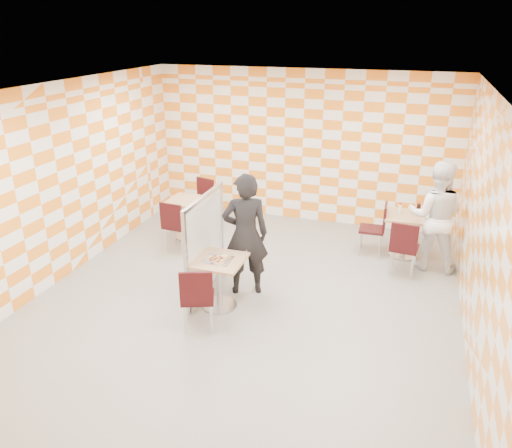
{
  "coord_description": "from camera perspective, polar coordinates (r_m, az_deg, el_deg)",
  "views": [
    {
      "loc": [
        2.11,
        -6.0,
        3.79
      ],
      "look_at": [
        0.1,
        0.2,
        1.15
      ],
      "focal_mm": 35.0,
      "sensor_mm": 36.0,
      "label": 1
    }
  ],
  "objects": [
    {
      "name": "empty_table",
      "position": [
        9.37,
        -7.77,
        1.37
      ],
      "size": [
        0.7,
        0.7,
        0.75
      ],
      "color": "tan",
      "rests_on": "ground"
    },
    {
      "name": "sport_bottle",
      "position": [
        8.85,
        16.11,
        1.69
      ],
      "size": [
        0.06,
        0.06,
        0.2
      ],
      "color": "white",
      "rests_on": "second_table"
    },
    {
      "name": "partition",
      "position": [
        7.29,
        -5.82,
        -2.38
      ],
      "size": [
        0.08,
        1.38,
        1.55
      ],
      "color": "white",
      "rests_on": "ground"
    },
    {
      "name": "pizza_on_foil",
      "position": [
        6.91,
        -4.38,
        -3.96
      ],
      "size": [
        0.4,
        0.4,
        0.04
      ],
      "color": "silver",
      "rests_on": "main_table"
    },
    {
      "name": "chair_second_side",
      "position": [
        8.86,
        13.74,
        -0.09
      ],
      "size": [
        0.44,
        0.43,
        0.92
      ],
      "color": "black",
      "rests_on": "ground"
    },
    {
      "name": "room_shell",
      "position": [
        7.24,
        0.08,
        3.63
      ],
      "size": [
        7.0,
        7.0,
        7.0
      ],
      "color": "gray",
      "rests_on": "ground"
    },
    {
      "name": "chair_second_front",
      "position": [
        8.19,
        16.56,
        -2.27
      ],
      "size": [
        0.47,
        0.47,
        0.92
      ],
      "color": "black",
      "rests_on": "ground"
    },
    {
      "name": "chair_empty_far",
      "position": [
        9.99,
        -6.15,
        2.98
      ],
      "size": [
        0.52,
        0.53,
        0.92
      ],
      "color": "black",
      "rests_on": "ground"
    },
    {
      "name": "second_table",
      "position": [
        8.93,
        16.74,
        -0.48
      ],
      "size": [
        0.7,
        0.7,
        0.75
      ],
      "color": "tan",
      "rests_on": "ground"
    },
    {
      "name": "main_table",
      "position": [
        7.04,
        -4.28,
        -5.8
      ],
      "size": [
        0.7,
        0.7,
        0.75
      ],
      "color": "tan",
      "rests_on": "ground"
    },
    {
      "name": "man_white",
      "position": [
        8.49,
        19.82,
        0.85
      ],
      "size": [
        0.9,
        0.72,
        1.81
      ],
      "primitive_type": "imported",
      "rotation": [
        0.0,
        0.0,
        3.11
      ],
      "color": "white",
      "rests_on": "ground"
    },
    {
      "name": "man_dark",
      "position": [
        7.24,
        -1.23,
        -1.23
      ],
      "size": [
        0.8,
        0.68,
        1.85
      ],
      "primitive_type": "imported",
      "rotation": [
        0.0,
        0.0,
        3.55
      ],
      "color": "black",
      "rests_on": "ground"
    },
    {
      "name": "soda_bottle",
      "position": [
        8.87,
        18.06,
        1.59
      ],
      "size": [
        0.07,
        0.07,
        0.23
      ],
      "color": "black",
      "rests_on": "second_table"
    },
    {
      "name": "chair_main_front",
      "position": [
        6.51,
        -6.74,
        -8.04
      ],
      "size": [
        0.55,
        0.55,
        0.92
      ],
      "color": "black",
      "rests_on": "ground"
    },
    {
      "name": "chair_empty_near",
      "position": [
        8.82,
        -9.27,
        0.18
      ],
      "size": [
        0.45,
        0.46,
        0.92
      ],
      "color": "black",
      "rests_on": "ground"
    }
  ]
}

